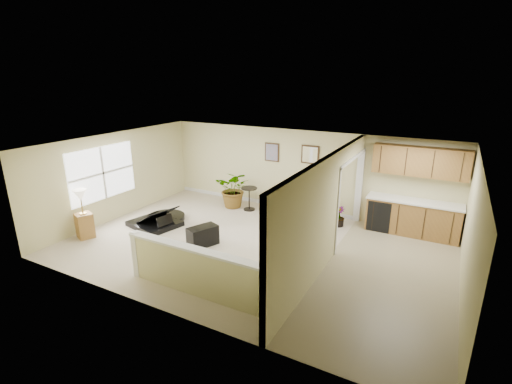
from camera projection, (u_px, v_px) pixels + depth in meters
The scene contains 20 objects.
floor at pixel (253, 247), 9.10m from camera, with size 9.00×9.00×0.00m, color #BFAD95.
back_wall at pixel (300, 171), 11.24m from camera, with size 9.00×0.04×2.50m, color #C7C088.
front_wall at pixel (167, 250), 6.20m from camera, with size 9.00×0.04×2.50m, color #C7C088.
left_wall at pixel (117, 176), 10.74m from camera, with size 0.04×6.00×2.50m, color #C7C088.
right_wall at pixel (471, 237), 6.69m from camera, with size 0.04×6.00×2.50m, color #C7C088.
ceiling at pixel (253, 147), 8.34m from camera, with size 9.00×6.00×0.04m, color silver.
kitchen_vinyl at pixel (386, 279), 7.68m from camera, with size 2.70×6.00×0.01m, color gray.
interior_partition at pixel (330, 210), 8.13m from camera, with size 0.18×5.99×2.50m.
pony_half_wall at pixel (198, 271), 6.98m from camera, with size 3.42×0.22×1.00m.
left_window at pixel (102, 173), 10.26m from camera, with size 0.05×2.15×1.45m, color white.
wall_art_left at pixel (272, 152), 11.49m from camera, with size 0.48×0.04×0.58m.
wall_mirror at pixel (310, 155), 10.91m from camera, with size 0.55×0.04×0.55m.
kitchen_cabinets at pixel (410, 202), 9.69m from camera, with size 2.36×0.65×2.33m.
piano at pixel (156, 207), 10.37m from camera, with size 1.67×1.69×1.20m.
piano_bench at pixel (203, 236), 9.15m from camera, with size 0.37×0.74×0.49m, color black.
loveseat at pixel (296, 209), 10.76m from camera, with size 1.70×1.17×0.87m.
accent_table at pixel (249, 196), 11.49m from camera, with size 0.50×0.50×0.72m.
palm_plant at pixel (234, 189), 11.70m from camera, with size 1.29×1.19×1.21m.
small_plant at pixel (339, 218), 10.34m from camera, with size 0.41×0.41×0.57m.
lamp_stand at pixel (84, 218), 9.51m from camera, with size 0.49×0.49×1.30m.
Camera 1 is at (3.96, -7.24, 4.07)m, focal length 26.00 mm.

